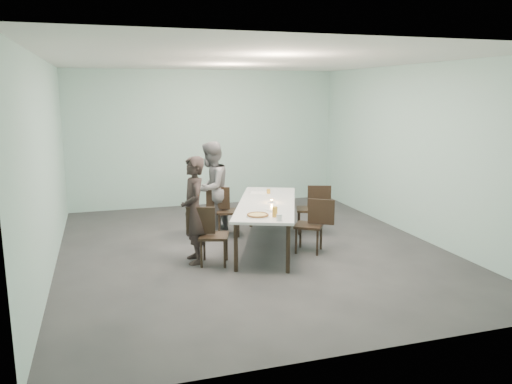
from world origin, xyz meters
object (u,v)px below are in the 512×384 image
object	(u,v)px
table	(267,206)
amber_tumbler	(268,191)
diner_near	(194,210)
beer_glass	(275,212)
pizza	(258,215)
water_tumbler	(279,217)
chair_near_left	(209,231)
diner_far	(211,188)
tealight	(272,201)
chair_far_left	(224,208)
side_plate	(270,209)
chair_near_right	(314,222)
chair_far_right	(313,206)

from	to	relation	value
table	amber_tumbler	bearing A→B (deg)	69.24
diner_near	beer_glass	size ratio (longest dim) A/B	10.68
pizza	water_tumbler	xyz separation A→B (m)	(0.22, -0.32, 0.03)
chair_near_left	pizza	world-z (taller)	chair_near_left
water_tumbler	diner_far	bearing A→B (deg)	102.26
diner_far	tealight	size ratio (longest dim) A/B	29.69
chair_far_left	side_plate	xyz separation A→B (m)	(0.39, -1.38, 0.25)
chair_far_left	water_tumbler	bearing A→B (deg)	-66.76
diner_far	beer_glass	size ratio (longest dim) A/B	11.08
chair_near_left	chair_near_right	world-z (taller)	same
chair_near_right	diner_far	distance (m)	2.08
table	chair_far_right	size ratio (longest dim) A/B	3.16
diner_near	chair_near_left	bearing A→B (deg)	49.21
table	side_plate	distance (m)	0.52
beer_glass	amber_tumbler	world-z (taller)	beer_glass
tealight	amber_tumbler	xyz separation A→B (m)	(0.19, 0.73, 0.02)
tealight	amber_tumbler	world-z (taller)	amber_tumbler
chair_far_right	pizza	bearing A→B (deg)	63.38
table	diner_far	world-z (taller)	diner_far
chair_near_left	beer_glass	world-z (taller)	beer_glass
chair_near_right	tealight	size ratio (longest dim) A/B	15.54
table	chair_far_right	distance (m)	1.22
pizza	water_tumbler	bearing A→B (deg)	-56.13
pizza	side_plate	xyz separation A→B (m)	(0.31, 0.35, -0.01)
chair_far_left	table	bearing A→B (deg)	-45.06
chair_far_right	beer_glass	distance (m)	2.00
chair_far_left	water_tumbler	size ratio (longest dim) A/B	9.67
table	beer_glass	distance (m)	0.99
chair_far_left	side_plate	bearing A→B (deg)	-59.05
chair_far_right	tealight	bearing A→B (deg)	50.87
table	beer_glass	xyz separation A→B (m)	(-0.20, -0.96, 0.13)
chair_near_right	chair_far_right	bearing A→B (deg)	-78.71
pizza	tealight	bearing A→B (deg)	58.78
diner_far	amber_tumbler	xyz separation A→B (m)	(0.96, -0.38, -0.04)
table	diner_far	distance (m)	1.28
amber_tumbler	diner_near	bearing A→B (deg)	-144.70
table	chair_near_right	size ratio (longest dim) A/B	3.16
chair_far_right	diner_far	world-z (taller)	diner_far
table	pizza	world-z (taller)	pizza
chair_near_left	chair_far_left	distance (m)	1.56
table	diner_near	xyz separation A→B (m)	(-1.28, -0.41, 0.11)
water_tumbler	tealight	distance (m)	1.17
table	diner_far	xyz separation A→B (m)	(-0.70, 1.06, 0.14)
beer_glass	chair_far_left	bearing A→B (deg)	99.43
table	water_tumbler	xyz separation A→B (m)	(-0.21, -1.18, 0.10)
amber_tumbler	chair_near_left	bearing A→B (deg)	-137.36
pizza	water_tumbler	distance (m)	0.39
water_tumbler	diner_near	bearing A→B (deg)	144.22
table	water_tumbler	distance (m)	1.20
chair_far_left	diner_near	xyz separation A→B (m)	(-0.77, -1.29, 0.30)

